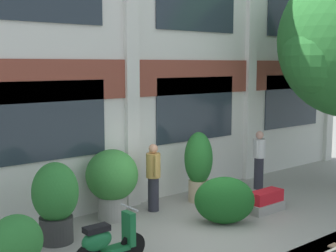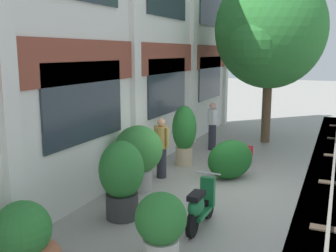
{
  "view_description": "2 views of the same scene",
  "coord_description": "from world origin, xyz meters",
  "px_view_note": "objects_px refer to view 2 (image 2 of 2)",
  "views": [
    {
      "loc": [
        -6.43,
        -6.53,
        3.45
      ],
      "look_at": [
        0.37,
        1.72,
        2.03
      ],
      "focal_mm": 50.0,
      "sensor_mm": 36.0,
      "label": 1
    },
    {
      "loc": [
        -8.99,
        -2.26,
        3.3
      ],
      "look_at": [
        0.2,
        1.8,
        1.39
      ],
      "focal_mm": 42.0,
      "sensor_mm": 36.0,
      "label": 2
    }
  ],
  "objects_px": {
    "broadleaf_tree": "(270,32)",
    "potted_plant_glazed_jar": "(161,226)",
    "potted_plant_square_trough": "(243,158)",
    "potted_plant_fluted_column": "(138,153)",
    "potted_plant_stone_basin": "(122,177)",
    "scooter_second_parked": "(200,206)",
    "resident_watching_tracks": "(212,125)",
    "potted_plant_ribbed_drum": "(184,133)",
    "resident_by_doorway": "(161,146)",
    "topiary_hedge": "(230,160)",
    "potted_plant_wide_bowl": "(23,242)"
  },
  "relations": [
    {
      "from": "potted_plant_stone_basin",
      "to": "resident_by_doorway",
      "type": "height_order",
      "value": "resident_by_doorway"
    },
    {
      "from": "potted_plant_square_trough",
      "to": "potted_plant_fluted_column",
      "type": "height_order",
      "value": "potted_plant_fluted_column"
    },
    {
      "from": "potted_plant_stone_basin",
      "to": "resident_watching_tracks",
      "type": "xyz_separation_m",
      "value": [
        6.11,
        0.05,
        0.01
      ]
    },
    {
      "from": "potted_plant_wide_bowl",
      "to": "topiary_hedge",
      "type": "distance_m",
      "value": 5.85
    },
    {
      "from": "scooter_second_parked",
      "to": "potted_plant_wide_bowl",
      "type": "bearing_deg",
      "value": 141.71
    },
    {
      "from": "potted_plant_stone_basin",
      "to": "potted_plant_ribbed_drum",
      "type": "bearing_deg",
      "value": 3.46
    },
    {
      "from": "potted_plant_stone_basin",
      "to": "topiary_hedge",
      "type": "distance_m",
      "value": 3.58
    },
    {
      "from": "potted_plant_ribbed_drum",
      "to": "resident_by_doorway",
      "type": "xyz_separation_m",
      "value": [
        -1.34,
        0.12,
        -0.11
      ]
    },
    {
      "from": "potted_plant_glazed_jar",
      "to": "resident_watching_tracks",
      "type": "relative_size",
      "value": 0.75
    },
    {
      "from": "broadleaf_tree",
      "to": "scooter_second_parked",
      "type": "bearing_deg",
      "value": -178.63
    },
    {
      "from": "broadleaf_tree",
      "to": "potted_plant_square_trough",
      "type": "distance_m",
      "value": 5.06
    },
    {
      "from": "potted_plant_ribbed_drum",
      "to": "resident_by_doorway",
      "type": "bearing_deg",
      "value": 175.09
    },
    {
      "from": "potted_plant_square_trough",
      "to": "potted_plant_glazed_jar",
      "type": "bearing_deg",
      "value": -178.91
    },
    {
      "from": "potted_plant_fluted_column",
      "to": "potted_plant_stone_basin",
      "type": "height_order",
      "value": "potted_plant_stone_basin"
    },
    {
      "from": "potted_plant_ribbed_drum",
      "to": "scooter_second_parked",
      "type": "height_order",
      "value": "potted_plant_ribbed_drum"
    },
    {
      "from": "potted_plant_stone_basin",
      "to": "scooter_second_parked",
      "type": "xyz_separation_m",
      "value": [
        0.17,
        -1.59,
        -0.43
      ]
    },
    {
      "from": "broadleaf_tree",
      "to": "potted_plant_square_trough",
      "type": "bearing_deg",
      "value": 179.67
    },
    {
      "from": "potted_plant_wide_bowl",
      "to": "topiary_hedge",
      "type": "relative_size",
      "value": 0.85
    },
    {
      "from": "resident_watching_tracks",
      "to": "broadleaf_tree",
      "type": "bearing_deg",
      "value": 29.33
    },
    {
      "from": "scooter_second_parked",
      "to": "resident_by_doorway",
      "type": "xyz_separation_m",
      "value": [
        2.5,
        1.94,
        0.42
      ]
    },
    {
      "from": "potted_plant_wide_bowl",
      "to": "potted_plant_fluted_column",
      "type": "height_order",
      "value": "potted_plant_fluted_column"
    },
    {
      "from": "broadleaf_tree",
      "to": "scooter_second_parked",
      "type": "height_order",
      "value": "broadleaf_tree"
    },
    {
      "from": "potted_plant_square_trough",
      "to": "potted_plant_ribbed_drum",
      "type": "bearing_deg",
      "value": 111.94
    },
    {
      "from": "potted_plant_glazed_jar",
      "to": "potted_plant_square_trough",
      "type": "height_order",
      "value": "potted_plant_glazed_jar"
    },
    {
      "from": "resident_by_doorway",
      "to": "topiary_hedge",
      "type": "relative_size",
      "value": 1.23
    },
    {
      "from": "potted_plant_square_trough",
      "to": "resident_by_doorway",
      "type": "xyz_separation_m",
      "value": [
        -1.99,
        1.74,
        0.62
      ]
    },
    {
      "from": "potted_plant_ribbed_drum",
      "to": "topiary_hedge",
      "type": "bearing_deg",
      "value": -114.1
    },
    {
      "from": "broadleaf_tree",
      "to": "potted_plant_wide_bowl",
      "type": "distance_m",
      "value": 11.08
    },
    {
      "from": "potted_plant_glazed_jar",
      "to": "potted_plant_square_trough",
      "type": "relative_size",
      "value": 1.23
    },
    {
      "from": "broadleaf_tree",
      "to": "potted_plant_square_trough",
      "type": "height_order",
      "value": "broadleaf_tree"
    },
    {
      "from": "potted_plant_ribbed_drum",
      "to": "scooter_second_parked",
      "type": "bearing_deg",
      "value": -154.52
    },
    {
      "from": "potted_plant_square_trough",
      "to": "potted_plant_fluted_column",
      "type": "bearing_deg",
      "value": 148.95
    },
    {
      "from": "potted_plant_fluted_column",
      "to": "potted_plant_glazed_jar",
      "type": "bearing_deg",
      "value": -146.49
    },
    {
      "from": "potted_plant_ribbed_drum",
      "to": "resident_by_doorway",
      "type": "relative_size",
      "value": 1.11
    },
    {
      "from": "resident_watching_tracks",
      "to": "potted_plant_square_trough",
      "type": "bearing_deg",
      "value": -69.91
    },
    {
      "from": "potted_plant_fluted_column",
      "to": "resident_watching_tracks",
      "type": "relative_size",
      "value": 0.97
    },
    {
      "from": "potted_plant_square_trough",
      "to": "potted_plant_fluted_column",
      "type": "xyz_separation_m",
      "value": [
        -3.07,
        1.85,
        0.68
      ]
    },
    {
      "from": "potted_plant_wide_bowl",
      "to": "potted_plant_fluted_column",
      "type": "distance_m",
      "value": 3.9
    },
    {
      "from": "potted_plant_ribbed_drum",
      "to": "resident_watching_tracks",
      "type": "xyz_separation_m",
      "value": [
        2.11,
        -0.2,
        -0.09
      ]
    },
    {
      "from": "potted_plant_ribbed_drum",
      "to": "topiary_hedge",
      "type": "relative_size",
      "value": 1.36
    },
    {
      "from": "resident_watching_tracks",
      "to": "topiary_hedge",
      "type": "height_order",
      "value": "resident_watching_tracks"
    },
    {
      "from": "broadleaf_tree",
      "to": "resident_by_doorway",
      "type": "relative_size",
      "value": 3.85
    },
    {
      "from": "potted_plant_stone_basin",
      "to": "potted_plant_glazed_jar",
      "type": "bearing_deg",
      "value": -132.58
    },
    {
      "from": "broadleaf_tree",
      "to": "potted_plant_glazed_jar",
      "type": "distance_m",
      "value": 10.0
    },
    {
      "from": "resident_by_doorway",
      "to": "broadleaf_tree",
      "type": "bearing_deg",
      "value": 3.12
    },
    {
      "from": "potted_plant_ribbed_drum",
      "to": "potted_plant_square_trough",
      "type": "xyz_separation_m",
      "value": [
        0.65,
        -1.62,
        -0.73
      ]
    },
    {
      "from": "potted_plant_wide_bowl",
      "to": "resident_watching_tracks",
      "type": "distance_m",
      "value": 8.42
    },
    {
      "from": "scooter_second_parked",
      "to": "resident_watching_tracks",
      "type": "height_order",
      "value": "resident_watching_tracks"
    },
    {
      "from": "broadleaf_tree",
      "to": "potted_plant_stone_basin",
      "type": "height_order",
      "value": "broadleaf_tree"
    },
    {
      "from": "potted_plant_fluted_column",
      "to": "topiary_hedge",
      "type": "height_order",
      "value": "potted_plant_fluted_column"
    }
  ]
}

